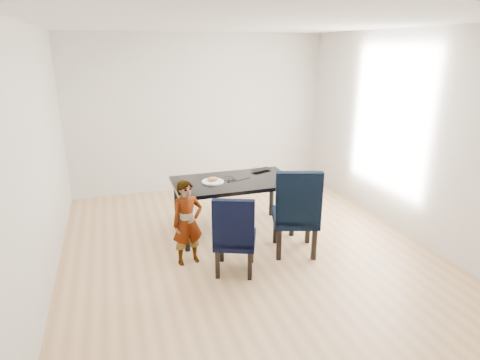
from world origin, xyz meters
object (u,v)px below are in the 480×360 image
object	(u,v)px
chair_right	(295,210)
plate	(213,182)
child	(188,223)
laptop	(259,169)
dining_table	(233,206)
chair_left	(235,233)

from	to	relation	value
chair_right	plate	distance (m)	1.17
plate	chair_right	bearing A→B (deg)	-43.28
child	laptop	bearing A→B (deg)	29.17
dining_table	child	size ratio (longest dim) A/B	1.56
laptop	child	bearing A→B (deg)	18.17
child	chair_left	bearing A→B (deg)	-45.55
chair_left	child	bearing A→B (deg)	166.20
chair_left	dining_table	bearing A→B (deg)	96.66
chair_left	laptop	bearing A→B (deg)	82.17
chair_right	plate	bearing A→B (deg)	154.13
chair_right	laptop	size ratio (longest dim) A/B	3.56
dining_table	chair_left	world-z (taller)	chair_left
dining_table	plate	distance (m)	0.48
plate	laptop	bearing A→B (deg)	23.43
dining_table	plate	world-z (taller)	plate
chair_right	plate	xyz separation A→B (m)	(-0.84, 0.79, 0.20)
laptop	chair_right	bearing A→B (deg)	72.37
chair_left	child	world-z (taller)	child
dining_table	child	xyz separation A→B (m)	(-0.76, -0.65, 0.14)
dining_table	chair_right	size ratio (longest dim) A/B	1.44
child	plate	size ratio (longest dim) A/B	3.48
plate	laptop	xyz separation A→B (m)	(0.79, 0.34, 0.00)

